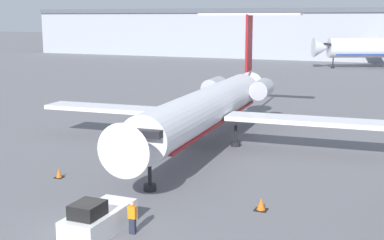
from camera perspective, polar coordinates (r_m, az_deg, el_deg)
The scene contains 7 objects.
ground_plane at distance 27.33m, azimuth -11.48°, elevation -12.05°, with size 600.00×600.00×0.00m, color slate.
terminal_building at distance 141.47m, azimuth 17.06°, elevation 8.77°, with size 180.00×16.80×12.87m.
airplane_main at distance 43.87m, azimuth 1.89°, elevation 1.52°, with size 30.42×30.65×10.96m.
pushback_tug at distance 27.34m, azimuth -9.93°, elevation -10.40°, with size 1.90×4.51×1.87m.
worker_near_tug at distance 26.93m, azimuth -6.38°, elevation -10.25°, with size 0.40×0.24×1.67m.
traffic_cone_left at distance 36.95m, azimuth -14.01°, elevation -5.54°, with size 0.56×0.56×0.65m.
traffic_cone_right at distance 30.28m, azimuth 7.38°, elevation -8.91°, with size 0.70×0.70×0.71m.
Camera 1 is at (14.43, -20.68, 10.56)m, focal length 50.00 mm.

